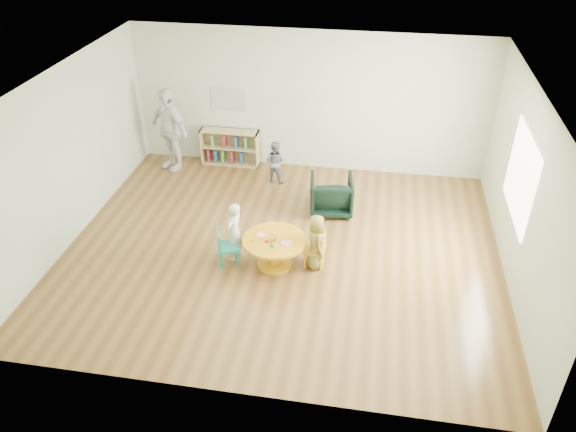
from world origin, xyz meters
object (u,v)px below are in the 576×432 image
object	(u,v)px
kid_chair_left	(225,246)
armchair	(331,195)
activity_table	(274,247)
child_right	(316,242)
bookshelf	(230,147)
kid_chair_right	(317,249)
toddler	(275,162)
adult_caretaker	(169,129)
child_left	(234,232)

from	to	relation	value
kid_chair_left	armchair	bearing A→B (deg)	122.48
activity_table	child_right	world-z (taller)	child_right
bookshelf	kid_chair_right	bearing A→B (deg)	-55.14
toddler	adult_caretaker	xyz separation A→B (m)	(-2.18, 0.22, 0.43)
kid_chair_left	bookshelf	world-z (taller)	bookshelf
kid_chair_left	armchair	xyz separation A→B (m)	(1.46, 1.82, 0.01)
activity_table	armchair	bearing A→B (deg)	68.14
kid_chair_right	child_left	size ratio (longest dim) A/B	0.58
kid_chair_left	activity_table	bearing A→B (deg)	76.81
activity_table	bookshelf	distance (m)	3.66
kid_chair_right	kid_chair_left	bearing A→B (deg)	102.50
kid_chair_right	toddler	xyz separation A→B (m)	(-1.16, 2.58, 0.11)
kid_chair_right	child_left	world-z (taller)	child_left
kid_chair_right	adult_caretaker	bearing A→B (deg)	54.98
child_left	adult_caretaker	size ratio (longest dim) A/B	0.59
armchair	kid_chair_right	bearing A→B (deg)	79.86
child_left	kid_chair_right	bearing A→B (deg)	110.11
bookshelf	armchair	size ratio (longest dim) A/B	1.59
adult_caretaker	child_left	bearing A→B (deg)	-24.30
activity_table	armchair	xyz separation A→B (m)	(0.70, 1.75, 0.00)
child_left	child_right	distance (m)	1.29
armchair	child_left	world-z (taller)	child_left
activity_table	child_left	world-z (taller)	child_left
activity_table	toddler	size ratio (longest dim) A/B	1.17
toddler	adult_caretaker	bearing A→B (deg)	7.18
bookshelf	toddler	distance (m)	1.23
kid_chair_right	activity_table	bearing A→B (deg)	104.86
child_right	armchair	bearing A→B (deg)	-23.31
kid_chair_left	toddler	distance (m)	2.78
bookshelf	adult_caretaker	xyz separation A→B (m)	(-1.12, -0.39, 0.49)
child_left	toddler	size ratio (longest dim) A/B	1.18
armchair	adult_caretaker	world-z (taller)	adult_caretaker
adult_caretaker	bookshelf	bearing A→B (deg)	49.38
bookshelf	child_left	xyz separation A→B (m)	(0.91, -3.22, 0.13)
activity_table	armchair	distance (m)	1.88
activity_table	child_right	distance (m)	0.65
kid_chair_left	child_right	xyz separation A→B (m)	(1.40, 0.16, 0.13)
kid_chair_left	adult_caretaker	world-z (taller)	adult_caretaker
kid_chair_right	toddler	size ratio (longest dim) A/B	0.68
armchair	child_left	size ratio (longest dim) A/B	0.75
kid_chair_left	toddler	world-z (taller)	toddler
activity_table	adult_caretaker	world-z (taller)	adult_caretaker
child_left	adult_caretaker	world-z (taller)	adult_caretaker
bookshelf	armchair	world-z (taller)	bookshelf
child_right	adult_caretaker	bearing A→B (deg)	28.56
activity_table	kid_chair_left	xyz separation A→B (m)	(-0.76, -0.07, -0.01)
child_right	activity_table	bearing A→B (deg)	76.65
child_right	adult_caretaker	xyz separation A→B (m)	(-3.32, 2.83, 0.39)
armchair	child_right	size ratio (longest dim) A/B	0.82
bookshelf	armchair	bearing A→B (deg)	-34.50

